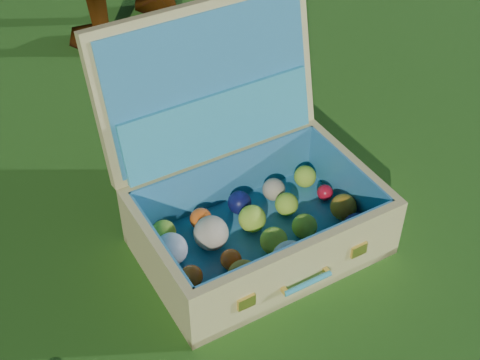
% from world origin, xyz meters
% --- Properties ---
extents(ground, '(60.00, 60.00, 0.00)m').
position_xyz_m(ground, '(0.00, 0.00, 0.00)').
color(ground, '#215114').
rests_on(ground, ground).
extents(suitcase, '(0.63, 0.57, 0.53)m').
position_xyz_m(suitcase, '(-0.02, -0.04, 0.15)').
color(suitcase, '#D4C372').
rests_on(suitcase, ground).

